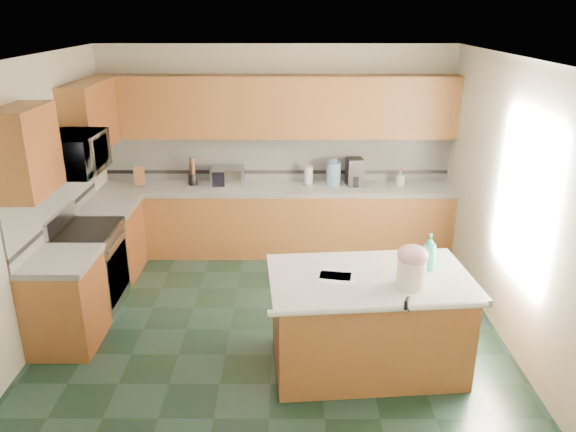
{
  "coord_description": "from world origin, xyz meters",
  "views": [
    {
      "loc": [
        0.16,
        -5.02,
        3.11
      ],
      "look_at": [
        0.15,
        0.35,
        1.12
      ],
      "focal_mm": 35.0,
      "sensor_mm": 36.0,
      "label": 1
    }
  ],
  "objects_px": {
    "knife_block": "(139,176)",
    "toaster_oven": "(227,177)",
    "island_top": "(370,279)",
    "coffee_maker": "(355,172)",
    "soap_bottle_island": "(429,252)",
    "treat_jar": "(411,273)",
    "island_base": "(367,324)"
  },
  "relations": [
    {
      "from": "treat_jar",
      "to": "toaster_oven",
      "type": "bearing_deg",
      "value": 144.82
    },
    {
      "from": "soap_bottle_island",
      "to": "toaster_oven",
      "type": "xyz_separation_m",
      "value": [
        -2.06,
        2.52,
        -0.05
      ]
    },
    {
      "from": "soap_bottle_island",
      "to": "knife_block",
      "type": "height_order",
      "value": "soap_bottle_island"
    },
    {
      "from": "island_top",
      "to": "toaster_oven",
      "type": "distance_m",
      "value": 3.07
    },
    {
      "from": "island_base",
      "to": "toaster_oven",
      "type": "xyz_separation_m",
      "value": [
        -1.52,
        2.66,
        0.61
      ]
    },
    {
      "from": "treat_jar",
      "to": "coffee_maker",
      "type": "height_order",
      "value": "coffee_maker"
    },
    {
      "from": "island_top",
      "to": "coffee_maker",
      "type": "distance_m",
      "value": 2.7
    },
    {
      "from": "soap_bottle_island",
      "to": "island_top",
      "type": "bearing_deg",
      "value": -154.21
    },
    {
      "from": "island_base",
      "to": "coffee_maker",
      "type": "xyz_separation_m",
      "value": [
        0.15,
        2.69,
        0.67
      ]
    },
    {
      "from": "island_top",
      "to": "soap_bottle_island",
      "type": "bearing_deg",
      "value": 9.9
    },
    {
      "from": "coffee_maker",
      "to": "treat_jar",
      "type": "bearing_deg",
      "value": -93.3
    },
    {
      "from": "island_base",
      "to": "knife_block",
      "type": "distance_m",
      "value": 3.82
    },
    {
      "from": "soap_bottle_island",
      "to": "coffee_maker",
      "type": "relative_size",
      "value": 0.93
    },
    {
      "from": "island_base",
      "to": "island_top",
      "type": "bearing_deg",
      "value": 0.0
    },
    {
      "from": "soap_bottle_island",
      "to": "knife_block",
      "type": "relative_size",
      "value": 1.32
    },
    {
      "from": "treat_jar",
      "to": "island_top",
      "type": "bearing_deg",
      "value": 169.08
    },
    {
      "from": "soap_bottle_island",
      "to": "island_base",
      "type": "bearing_deg",
      "value": -154.21
    },
    {
      "from": "island_base",
      "to": "island_top",
      "type": "distance_m",
      "value": 0.46
    },
    {
      "from": "coffee_maker",
      "to": "island_base",
      "type": "bearing_deg",
      "value": -99.63
    },
    {
      "from": "knife_block",
      "to": "coffee_maker",
      "type": "relative_size",
      "value": 0.7
    },
    {
      "from": "island_top",
      "to": "treat_jar",
      "type": "height_order",
      "value": "treat_jar"
    },
    {
      "from": "knife_block",
      "to": "toaster_oven",
      "type": "xyz_separation_m",
      "value": [
        1.16,
        0.0,
        -0.01
      ]
    },
    {
      "from": "knife_block",
      "to": "toaster_oven",
      "type": "distance_m",
      "value": 1.16
    },
    {
      "from": "toaster_oven",
      "to": "coffee_maker",
      "type": "height_order",
      "value": "coffee_maker"
    },
    {
      "from": "island_base",
      "to": "island_top",
      "type": "relative_size",
      "value": 0.94
    },
    {
      "from": "island_base",
      "to": "knife_block",
      "type": "xyz_separation_m",
      "value": [
        -2.68,
        2.66,
        0.62
      ]
    },
    {
      "from": "island_base",
      "to": "soap_bottle_island",
      "type": "height_order",
      "value": "soap_bottle_island"
    },
    {
      "from": "soap_bottle_island",
      "to": "toaster_oven",
      "type": "distance_m",
      "value": 3.25
    },
    {
      "from": "island_base",
      "to": "treat_jar",
      "type": "xyz_separation_m",
      "value": [
        0.31,
        -0.2,
        0.62
      ]
    },
    {
      "from": "soap_bottle_island",
      "to": "coffee_maker",
      "type": "height_order",
      "value": "coffee_maker"
    },
    {
      "from": "toaster_oven",
      "to": "treat_jar",
      "type": "bearing_deg",
      "value": -54.42
    },
    {
      "from": "island_base",
      "to": "toaster_oven",
      "type": "height_order",
      "value": "toaster_oven"
    }
  ]
}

